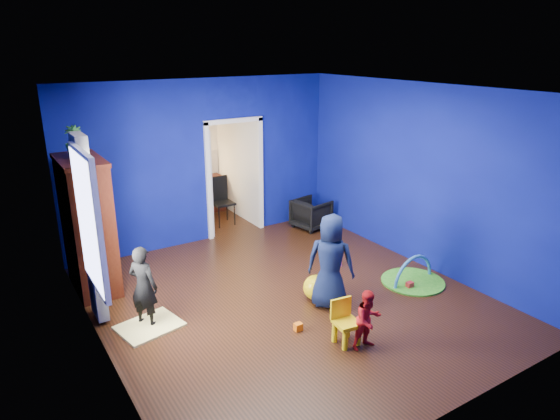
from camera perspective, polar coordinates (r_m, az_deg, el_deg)
floor at (r=7.18m, az=0.95°, el=-10.20°), size 5.00×5.50×0.01m
ceiling at (r=6.32m, az=1.10°, el=13.51°), size 5.00×5.50×0.01m
wall_back at (r=8.95m, az=-8.71°, el=5.40°), size 5.00×0.02×2.90m
wall_front at (r=4.72m, az=19.80°, el=-7.77°), size 5.00×0.02×2.90m
wall_left at (r=5.71m, az=-20.49°, el=-3.24°), size 0.02×5.50×2.90m
wall_right at (r=8.20m, az=15.83°, el=3.69°), size 0.02×5.50×2.90m
alcove at (r=10.02m, az=-7.55°, el=5.68°), size 1.00×1.75×2.50m
armchair at (r=9.76m, az=3.60°, el=-0.41°), size 0.74×0.73×0.58m
child_black at (r=6.60m, az=-15.34°, el=-8.40°), size 0.44×0.47×1.08m
child_navy at (r=6.77m, az=5.80°, el=-5.90°), size 0.75×0.76×1.33m
toddler_red at (r=6.08m, az=10.03°, el=-12.25°), size 0.37×0.29×0.74m
vase at (r=7.07m, az=-21.62°, el=5.87°), size 0.23×0.23×0.20m
potted_plant at (r=7.56m, az=-22.52°, el=7.34°), size 0.26×0.26×0.42m
tv_armoire at (r=7.64m, az=-21.12°, el=-1.64°), size 0.58×1.14×1.96m
crt_tv at (r=7.64m, az=-20.87°, el=-1.31°), size 0.46×0.70×0.54m
yellow_blanket at (r=6.76m, az=-14.69°, el=-12.72°), size 0.85×0.74×0.03m
hopper_ball at (r=7.14m, az=4.11°, el=-8.84°), size 0.36×0.36×0.36m
kid_chair at (r=6.18m, az=7.64°, el=-12.86°), size 0.31×0.31×0.50m
play_mat at (r=7.92m, az=14.93°, el=-7.89°), size 0.95×0.95×0.03m
toy_arch at (r=7.92m, az=14.94°, el=-7.84°), size 0.85×0.11×0.84m
window_left at (r=6.01m, az=-21.19°, el=-1.25°), size 0.03×0.95×1.55m
curtain at (r=6.64m, az=-20.91°, el=-2.14°), size 0.14×0.42×2.40m
doorway at (r=9.30m, az=-5.21°, el=3.49°), size 1.16×0.10×2.10m
study_desk at (r=10.80m, az=-8.79°, el=1.77°), size 0.88×0.44×0.75m
desk_monitor at (r=10.76m, az=-9.20°, el=4.85°), size 0.40×0.05×0.32m
desk_lamp at (r=10.61m, az=-10.45°, el=4.47°), size 0.14×0.14×0.14m
folding_chair at (r=9.94m, az=-6.57°, el=0.89°), size 0.40×0.40×0.92m
book_shelf at (r=10.55m, az=-9.47°, el=10.49°), size 0.88×0.24×0.04m
toy_0 at (r=7.71m, az=14.60°, el=-8.32°), size 0.10×0.08×0.10m
toy_1 at (r=8.95m, az=6.19°, el=-3.89°), size 0.11×0.11×0.11m
toy_2 at (r=6.47m, az=2.09°, el=-13.21°), size 0.10×0.08×0.10m
toy_3 at (r=7.69m, az=4.16°, el=-7.76°), size 0.11×0.11×0.11m
toy_4 at (r=8.22m, az=6.63°, el=-6.07°), size 0.10×0.08×0.10m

